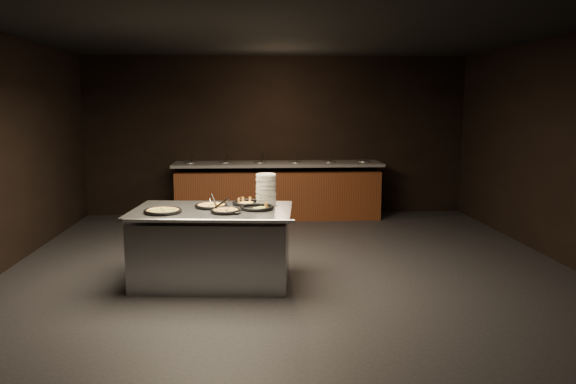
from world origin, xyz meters
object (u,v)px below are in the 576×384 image
object	(u,v)px
serving_counter	(213,247)
pan_cheese_whole	(211,206)
plate_stack	(266,190)
pan_veggie_whole	(163,211)

from	to	relation	value
serving_counter	pan_cheese_whole	distance (m)	0.48
plate_stack	pan_veggie_whole	world-z (taller)	plate_stack
serving_counter	plate_stack	size ratio (longest dim) A/B	5.22
pan_veggie_whole	pan_cheese_whole	size ratio (longest dim) A/B	1.09
serving_counter	pan_cheese_whole	bearing A→B (deg)	103.57
plate_stack	pan_veggie_whole	size ratio (longest dim) A/B	0.87
pan_veggie_whole	plate_stack	bearing A→B (deg)	20.99
plate_stack	pan_cheese_whole	distance (m)	0.67
plate_stack	pan_veggie_whole	xyz separation A→B (m)	(-1.14, -0.44, -0.16)
pan_cheese_whole	plate_stack	bearing A→B (deg)	12.70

